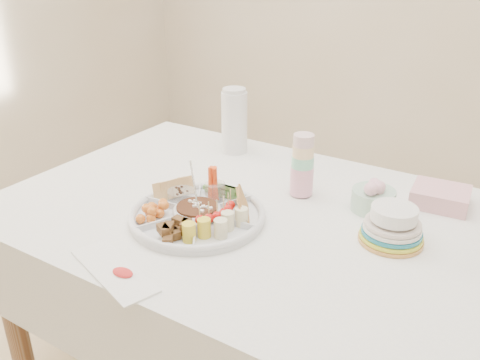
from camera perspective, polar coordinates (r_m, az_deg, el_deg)
The scene contains 15 objects.
dining_table at distance 1.72m, azimuth 1.52°, elevation -14.61°, with size 1.52×1.02×0.76m, color white.
party_tray at distance 1.45m, azimuth -4.81°, elevation -3.73°, with size 0.38×0.38×0.04m, color silver.
bean_dip at distance 1.44m, azimuth -4.82°, elevation -3.47°, with size 0.12×0.12×0.04m, color #4D2D11.
tortillas at distance 1.43m, azimuth 0.36°, elevation -2.93°, with size 0.10×0.10×0.06m, color #B6792B, non-canonical shape.
carrot_cucumber at distance 1.52m, azimuth -2.21°, elevation -0.32°, with size 0.12×0.12×0.11m, color #FD4F1B, non-canonical shape.
pita_raisins at distance 1.54m, azimuth -7.04°, elevation -1.05°, with size 0.11×0.11×0.06m, color #EDAA73, non-canonical shape.
cherries at distance 1.45m, azimuth -9.96°, elevation -3.28°, with size 0.12×0.12×0.05m, color orange, non-canonical shape.
granola_chunks at distance 1.35m, azimuth -7.85°, elevation -5.53°, with size 0.11×0.11×0.05m, color brown, non-canonical shape.
banana_tomato at distance 1.33m, azimuth -2.30°, elevation -4.64°, with size 0.12×0.12×0.09m, color #EEC35E, non-canonical shape.
cup_stack at distance 1.57m, azimuth 7.02°, elevation 1.60°, with size 0.07×0.07×0.20m, color white.
thermos at distance 1.89m, azimuth -0.64°, elevation 6.75°, with size 0.10×0.10×0.25m, color white.
flower_bowl at distance 1.54m, azimuth 14.78°, elevation -1.64°, with size 0.13×0.13×0.10m, color #B4C5BC.
napkin_stack at distance 1.64m, azimuth 21.58°, elevation -1.75°, with size 0.16×0.14×0.05m, color #E6A1AD.
plate_stack at distance 1.38m, azimuth 16.78°, elevation -4.69°, with size 0.17×0.17×0.11m, color yellow.
placemat at distance 1.27m, azimuth -13.99°, elevation -9.85°, with size 0.28×0.09×0.01m, color white.
Camera 1 is at (0.67, -1.15, 1.47)m, focal length 38.00 mm.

